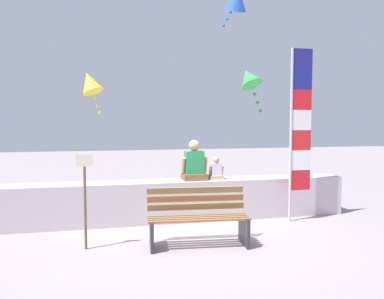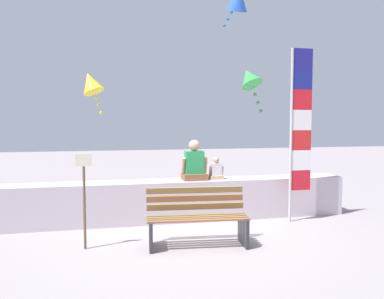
# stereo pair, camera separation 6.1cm
# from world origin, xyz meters

# --- Properties ---
(ground_plane) EXTENTS (40.00, 40.00, 0.00)m
(ground_plane) POSITION_xyz_m (0.00, 0.00, 0.00)
(ground_plane) COLOR gray
(seawall_ledge) EXTENTS (6.81, 0.62, 0.79)m
(seawall_ledge) POSITION_xyz_m (0.00, 0.87, 0.39)
(seawall_ledge) COLOR #BEB1B9
(seawall_ledge) RESTS_ON ground
(park_bench) EXTENTS (1.62, 0.75, 0.88)m
(park_bench) POSITION_xyz_m (-0.02, -0.74, 0.41)
(park_bench) COLOR #955D3D
(park_bench) RESTS_ON ground
(person_adult) EXTENTS (0.52, 0.38, 0.79)m
(person_adult) POSITION_xyz_m (0.31, 0.85, 1.10)
(person_adult) COLOR brown
(person_adult) RESTS_ON seawall_ledge
(person_child) EXTENTS (0.29, 0.22, 0.45)m
(person_child) POSITION_xyz_m (0.75, 0.85, 0.97)
(person_child) COLOR tan
(person_child) RESTS_ON seawall_ledge
(flag_banner) EXTENTS (0.45, 0.05, 3.32)m
(flag_banner) POSITION_xyz_m (2.22, 0.27, 1.87)
(flag_banner) COLOR #B7B7BC
(flag_banner) RESTS_ON ground
(kite_green) EXTENTS (0.75, 0.75, 1.04)m
(kite_green) POSITION_xyz_m (1.67, 1.46, 2.88)
(kite_green) COLOR green
(kite_blue) EXTENTS (0.76, 0.81, 1.14)m
(kite_blue) POSITION_xyz_m (2.16, 3.59, 5.20)
(kite_blue) COLOR blue
(kite_yellow) EXTENTS (0.84, 0.80, 1.09)m
(kite_yellow) POSITION_xyz_m (-1.70, 3.19, 2.87)
(kite_yellow) COLOR yellow
(sign_post) EXTENTS (0.24, 0.04, 1.45)m
(sign_post) POSITION_xyz_m (-1.73, -0.55, 0.85)
(sign_post) COLOR brown
(sign_post) RESTS_ON ground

